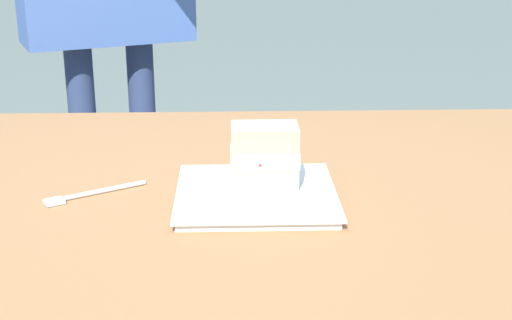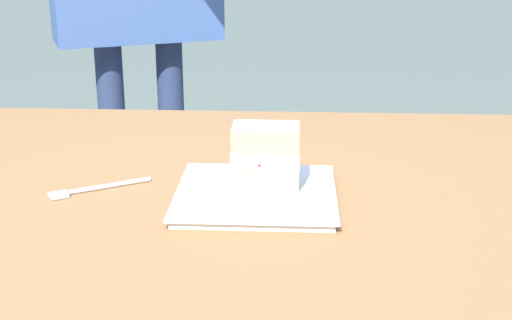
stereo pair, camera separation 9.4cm
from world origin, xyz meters
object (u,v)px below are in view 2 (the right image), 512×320
object	(u,v)px
cake_slice	(266,156)
dessert_fork	(93,189)
dessert_plate	(256,195)
patio_table	(205,234)

from	to	relation	value
cake_slice	dessert_fork	world-z (taller)	cake_slice
dessert_plate	dessert_fork	world-z (taller)	dessert_plate
dessert_plate	patio_table	bearing A→B (deg)	155.27
dessert_plate	dessert_fork	size ratio (longest dim) A/B	1.64
cake_slice	dessert_plate	bearing A→B (deg)	-126.70
patio_table	cake_slice	xyz separation A→B (m)	(0.10, -0.02, 0.15)
patio_table	dessert_plate	distance (m)	0.13
patio_table	dessert_fork	distance (m)	0.20
dessert_fork	dessert_plate	bearing A→B (deg)	-4.76
dessert_fork	cake_slice	bearing A→B (deg)	-0.61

